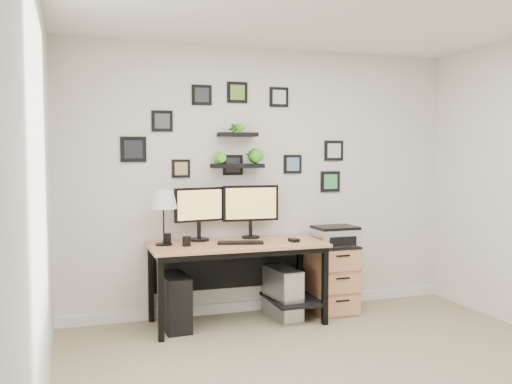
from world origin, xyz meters
name	(u,v)px	position (x,y,z in m)	size (l,w,h in m)	color
room	(264,304)	(0.00, 1.98, 0.05)	(4.00, 4.00, 4.00)	tan
desk	(240,255)	(-0.35, 1.67, 0.63)	(1.60, 0.70, 0.75)	tan
monitor_left	(199,210)	(-0.69, 1.86, 1.04)	(0.49, 0.23, 0.50)	black
monitor_right	(251,207)	(-0.18, 1.86, 1.05)	(0.55, 0.18, 0.51)	black
keyboard	(240,243)	(-0.37, 1.57, 0.76)	(0.42, 0.13, 0.02)	black
mouse	(294,240)	(0.13, 1.52, 0.77)	(0.07, 0.11, 0.03)	black
table_lamp	(163,201)	(-1.05, 1.71, 1.15)	(0.24, 0.24, 0.50)	black
mug	(187,241)	(-0.86, 1.60, 0.79)	(0.08, 0.08, 0.09)	black
pen_cup	(167,238)	(-1.00, 1.80, 0.80)	(0.07, 0.07, 0.09)	black
pc_tower_black	(175,302)	(-0.97, 1.65, 0.24)	(0.22, 0.49, 0.49)	black
pc_tower_grey	(283,293)	(0.07, 1.65, 0.24)	(0.26, 0.50, 0.48)	gray
file_cabinet	(331,278)	(0.61, 1.72, 0.34)	(0.43, 0.53, 0.67)	tan
printer	(335,236)	(0.63, 1.68, 0.76)	(0.41, 0.34, 0.18)	silver
wall_decor	(239,144)	(-0.28, 1.93, 1.66)	(2.25, 0.18, 1.09)	black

